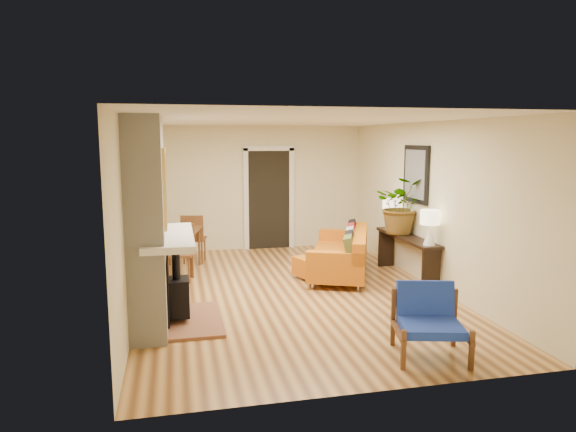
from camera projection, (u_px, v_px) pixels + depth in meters
name	position (u px, v px, depth m)	size (l,w,h in m)	color
room_shell	(291.00, 193.00, 10.38)	(6.50, 6.50, 6.50)	tan
fireplace	(151.00, 228.00, 6.32)	(1.09, 1.68, 2.60)	white
sofa	(344.00, 254.00, 8.85)	(1.63, 2.31, 0.84)	silver
ottoman	(321.00, 267.00, 8.57)	(0.93, 0.93, 0.37)	silver
blue_chair	(428.00, 317.00, 5.58)	(0.89, 0.87, 0.77)	brown
dining_table	(183.00, 237.00, 9.06)	(0.98, 1.77, 0.93)	brown
console_table	(407.00, 245.00, 8.57)	(0.34, 1.85, 0.72)	black
lamp_near	(430.00, 223.00, 7.77)	(0.30, 0.30, 0.54)	white
lamp_far	(391.00, 210.00, 9.17)	(0.30, 0.30, 0.54)	white
houseplant	(402.00, 205.00, 8.70)	(0.88, 0.76, 0.98)	#1E5919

